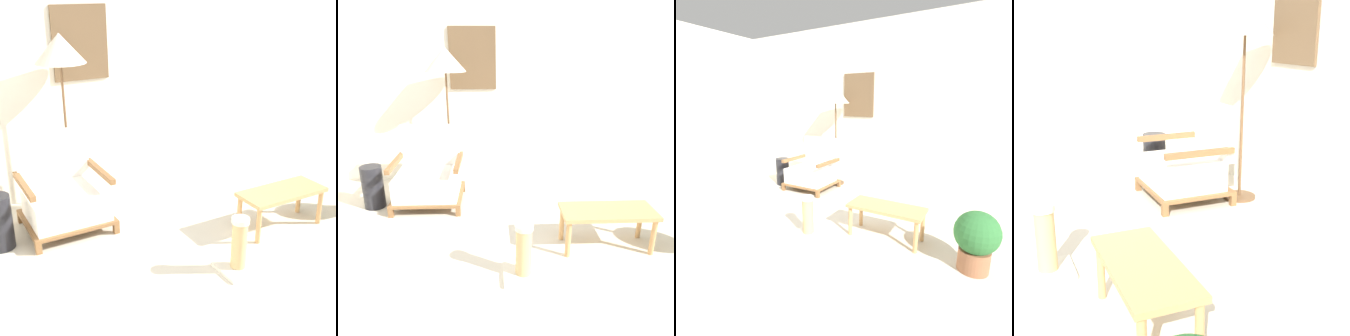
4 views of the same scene
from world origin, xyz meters
The scene contains 7 objects.
ground_plane centered at (0.00, 0.00, 0.00)m, with size 14.00×14.00×0.00m, color beige.
wall_back centered at (0.00, 2.36, 1.35)m, with size 8.00×0.09×2.70m.
armchair centered at (-0.74, 1.61, 0.30)m, with size 0.75×0.68×0.84m.
floor_lamp centered at (-0.53, 2.04, 1.49)m, with size 0.47×0.47×1.68m.
coffee_table centered at (0.97, 0.63, 0.31)m, with size 0.80×0.35×0.37m.
vase centered at (-1.33, 1.52, 0.24)m, with size 0.23×0.23×0.48m, color black.
scratching_post centered at (0.21, 0.26, 0.18)m, with size 0.30×0.30×0.45m.
Camera 2 is at (-0.01, -1.84, 1.67)m, focal length 35.00 mm.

